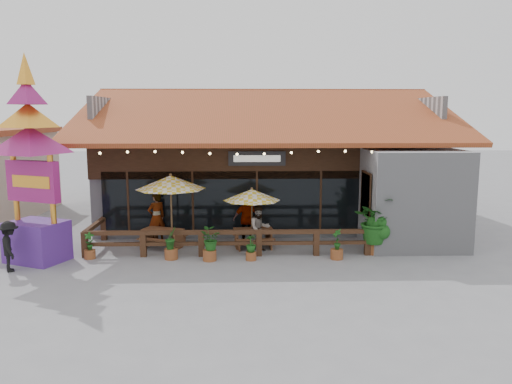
{
  "coord_description": "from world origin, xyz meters",
  "views": [
    {
      "loc": [
        -1.11,
        -17.32,
        4.88
      ],
      "look_at": [
        -0.55,
        1.5,
        1.94
      ],
      "focal_mm": 35.0,
      "sensor_mm": 36.0,
      "label": 1
    }
  ],
  "objects_px": {
    "umbrella_right": "(252,195)",
    "tropical_plant": "(375,221)",
    "picnic_table_left": "(163,235)",
    "picnic_table_right": "(253,235)",
    "pedestrian": "(10,246)",
    "thai_sign_tower": "(30,146)",
    "umbrella_left": "(171,183)"
  },
  "relations": [
    {
      "from": "picnic_table_left",
      "to": "pedestrian",
      "type": "height_order",
      "value": "pedestrian"
    },
    {
      "from": "picnic_table_right",
      "to": "tropical_plant",
      "type": "relative_size",
      "value": 0.77
    },
    {
      "from": "umbrella_right",
      "to": "tropical_plant",
      "type": "distance_m",
      "value": 4.49
    },
    {
      "from": "picnic_table_left",
      "to": "thai_sign_tower",
      "type": "height_order",
      "value": "thai_sign_tower"
    },
    {
      "from": "umbrella_right",
      "to": "picnic_table_right",
      "type": "bearing_deg",
      "value": 13.99
    },
    {
      "from": "picnic_table_left",
      "to": "tropical_plant",
      "type": "xyz_separation_m",
      "value": [
        7.58,
        -1.06,
        0.69
      ]
    },
    {
      "from": "umbrella_right",
      "to": "picnic_table_left",
      "type": "relative_size",
      "value": 1.24
    },
    {
      "from": "picnic_table_right",
      "to": "pedestrian",
      "type": "xyz_separation_m",
      "value": [
        -7.68,
        -2.66,
        0.34
      ]
    },
    {
      "from": "picnic_table_right",
      "to": "pedestrian",
      "type": "distance_m",
      "value": 8.14
    },
    {
      "from": "picnic_table_right",
      "to": "tropical_plant",
      "type": "distance_m",
      "value": 4.42
    },
    {
      "from": "umbrella_right",
      "to": "picnic_table_right",
      "type": "relative_size",
      "value": 1.42
    },
    {
      "from": "thai_sign_tower",
      "to": "tropical_plant",
      "type": "bearing_deg",
      "value": 2.62
    },
    {
      "from": "thai_sign_tower",
      "to": "tropical_plant",
      "type": "relative_size",
      "value": 3.6
    },
    {
      "from": "picnic_table_right",
      "to": "thai_sign_tower",
      "type": "relative_size",
      "value": 0.22
    },
    {
      "from": "umbrella_left",
      "to": "umbrella_right",
      "type": "relative_size",
      "value": 1.32
    },
    {
      "from": "umbrella_left",
      "to": "tropical_plant",
      "type": "distance_m",
      "value": 7.5
    },
    {
      "from": "picnic_table_left",
      "to": "thai_sign_tower",
      "type": "bearing_deg",
      "value": -158.07
    },
    {
      "from": "umbrella_right",
      "to": "picnic_table_right",
      "type": "height_order",
      "value": "umbrella_right"
    },
    {
      "from": "picnic_table_right",
      "to": "tropical_plant",
      "type": "height_order",
      "value": "tropical_plant"
    },
    {
      "from": "pedestrian",
      "to": "picnic_table_left",
      "type": "bearing_deg",
      "value": -86.33
    },
    {
      "from": "umbrella_left",
      "to": "picnic_table_right",
      "type": "height_order",
      "value": "umbrella_left"
    },
    {
      "from": "picnic_table_left",
      "to": "picnic_table_right",
      "type": "height_order",
      "value": "picnic_table_left"
    },
    {
      "from": "picnic_table_left",
      "to": "pedestrian",
      "type": "distance_m",
      "value": 5.12
    },
    {
      "from": "picnic_table_left",
      "to": "tropical_plant",
      "type": "bearing_deg",
      "value": -7.95
    },
    {
      "from": "umbrella_left",
      "to": "tropical_plant",
      "type": "xyz_separation_m",
      "value": [
        7.28,
        -1.29,
        -1.23
      ]
    },
    {
      "from": "thai_sign_tower",
      "to": "picnic_table_right",
      "type": "bearing_deg",
      "value": 12.07
    },
    {
      "from": "picnic_table_left",
      "to": "pedestrian",
      "type": "xyz_separation_m",
      "value": [
        -4.34,
        -2.69,
        0.33
      ]
    },
    {
      "from": "picnic_table_right",
      "to": "pedestrian",
      "type": "height_order",
      "value": "pedestrian"
    },
    {
      "from": "umbrella_right",
      "to": "pedestrian",
      "type": "distance_m",
      "value": 8.16
    },
    {
      "from": "tropical_plant",
      "to": "pedestrian",
      "type": "height_order",
      "value": "tropical_plant"
    },
    {
      "from": "thai_sign_tower",
      "to": "pedestrian",
      "type": "bearing_deg",
      "value": -109.84
    },
    {
      "from": "umbrella_left",
      "to": "picnic_table_right",
      "type": "xyz_separation_m",
      "value": [
        3.04,
        -0.26,
        -1.93
      ]
    }
  ]
}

